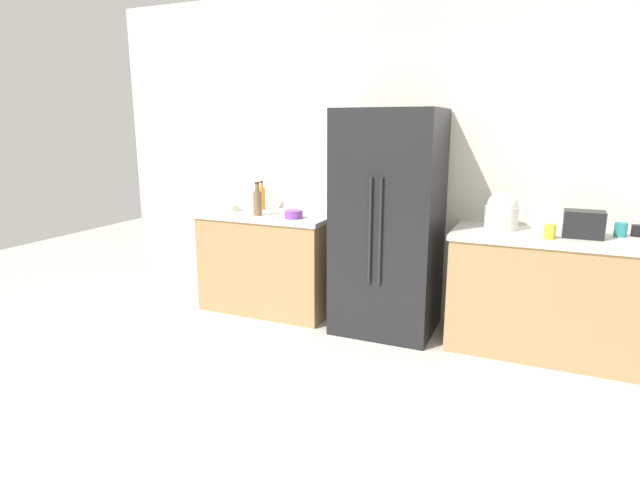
{
  "coord_description": "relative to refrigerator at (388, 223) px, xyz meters",
  "views": [
    {
      "loc": [
        1.35,
        -2.39,
        1.69
      ],
      "look_at": [
        0.08,
        0.49,
        0.98
      ],
      "focal_mm": 29.0,
      "sensor_mm": 36.0,
      "label": 1
    }
  ],
  "objects": [
    {
      "name": "refrigerator",
      "position": [
        0.0,
        0.0,
        0.0
      ],
      "size": [
        0.8,
        0.7,
        1.81
      ],
      "color": "black",
      "rests_on": "ground_plane"
    },
    {
      "name": "ground_plane",
      "position": [
        -0.2,
        -1.61,
        -0.91
      ],
      "size": [
        10.9,
        10.9,
        0.0
      ],
      "primitive_type": "plane",
      "color": "beige"
    },
    {
      "name": "counter_right",
      "position": [
        1.21,
        0.04,
        -0.45
      ],
      "size": [
        1.38,
        0.66,
        0.91
      ],
      "color": "tan",
      "rests_on": "ground_plane"
    },
    {
      "name": "cup_c",
      "position": [
        1.77,
        0.22,
        0.04
      ],
      "size": [
        0.08,
        0.08,
        0.08
      ],
      "primitive_type": "cylinder",
      "color": "black",
      "rests_on": "counter_right"
    },
    {
      "name": "cup_a",
      "position": [
        1.35,
        0.22,
        0.05
      ],
      "size": [
        0.09,
        0.09,
        0.09
      ],
      "primitive_type": "cylinder",
      "color": "green",
      "rests_on": "counter_right"
    },
    {
      "name": "bottle_a",
      "position": [
        -1.16,
        -0.12,
        0.12
      ],
      "size": [
        0.08,
        0.08,
        0.29
      ],
      "color": "brown",
      "rests_on": "counter_left"
    },
    {
      "name": "cup_d",
      "position": [
        1.2,
        -0.12,
        0.05
      ],
      "size": [
        0.08,
        0.08,
        0.1
      ],
      "primitive_type": "cylinder",
      "color": "yellow",
      "rests_on": "counter_right"
    },
    {
      "name": "bowl_a",
      "position": [
        -0.8,
        -0.12,
        0.03
      ],
      "size": [
        0.15,
        0.15,
        0.07
      ],
      "primitive_type": "cylinder",
      "color": "purple",
      "rests_on": "counter_left"
    },
    {
      "name": "bottle_b",
      "position": [
        -1.28,
        0.18,
        0.11
      ],
      "size": [
        0.06,
        0.06,
        0.27
      ],
      "color": "orange",
      "rests_on": "counter_left"
    },
    {
      "name": "toaster",
      "position": [
        1.42,
        0.02,
        0.1
      ],
      "size": [
        0.27,
        0.17,
        0.19
      ],
      "primitive_type": "cube",
      "color": "black",
      "rests_on": "counter_right"
    },
    {
      "name": "kitchen_back_panel",
      "position": [
        -0.2,
        0.41,
        0.51
      ],
      "size": [
        5.45,
        0.1,
        2.83
      ],
      "primitive_type": "cube",
      "color": "silver",
      "rests_on": "ground_plane"
    },
    {
      "name": "bowl_b",
      "position": [
        -1.51,
        -0.02,
        0.03
      ],
      "size": [
        0.18,
        0.18,
        0.07
      ],
      "primitive_type": "cylinder",
      "color": "white",
      "rests_on": "counter_left"
    },
    {
      "name": "cup_b",
      "position": [
        1.66,
        0.16,
        0.05
      ],
      "size": [
        0.09,
        0.09,
        0.1
      ],
      "primitive_type": "cylinder",
      "color": "teal",
      "rests_on": "counter_right"
    },
    {
      "name": "rice_cooker",
      "position": [
        0.86,
        0.1,
        0.14
      ],
      "size": [
        0.25,
        0.25,
        0.29
      ],
      "color": "white",
      "rests_on": "counter_right"
    },
    {
      "name": "counter_left",
      "position": [
        -1.13,
        0.04,
        -0.45
      ],
      "size": [
        1.21,
        0.66,
        0.91
      ],
      "color": "tan",
      "rests_on": "ground_plane"
    }
  ]
}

